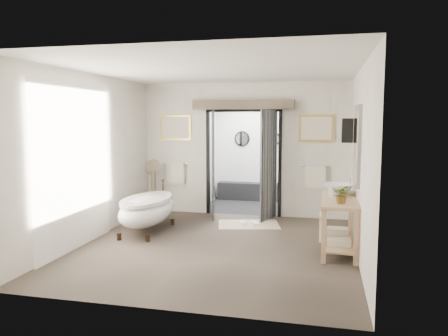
{
  "coord_description": "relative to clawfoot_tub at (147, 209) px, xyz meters",
  "views": [
    {
      "loc": [
        1.72,
        -6.87,
        2.1
      ],
      "look_at": [
        0.0,
        0.6,
        1.25
      ],
      "focal_mm": 35.0,
      "sensor_mm": 36.0,
      "label": 1
    }
  ],
  "objects": [
    {
      "name": "soap_bottle_b",
      "position": [
        3.43,
        0.27,
        0.5
      ],
      "size": [
        0.16,
        0.16,
        0.16
      ],
      "primitive_type": "imported",
      "rotation": [
        0.0,
        0.0,
        -0.38
      ],
      "color": "gray",
      "rests_on": "vanity"
    },
    {
      "name": "vanity",
      "position": [
        3.44,
        -0.38,
        0.07
      ],
      "size": [
        0.57,
        1.6,
        0.85
      ],
      "color": "tan",
      "rests_on": "ground_plane"
    },
    {
      "name": "back_wall_dressing",
      "position": [
        1.48,
        1.68,
        1.13
      ],
      "size": [
        3.82,
        0.79,
        2.52
      ],
      "color": "black",
      "rests_on": "ground_plane"
    },
    {
      "name": "shower_room",
      "position": [
        1.48,
        3.36,
        0.47
      ],
      "size": [
        2.22,
        2.01,
        2.51
      ],
      "color": "black",
      "rests_on": "ground_plane"
    },
    {
      "name": "basin",
      "position": [
        3.45,
        0.01,
        0.51
      ],
      "size": [
        0.69,
        0.69,
        0.18
      ],
      "primitive_type": "imported",
      "rotation": [
        0.0,
        0.0,
        -0.43
      ],
      "color": "white",
      "rests_on": "vanity"
    },
    {
      "name": "clawfoot_tub",
      "position": [
        0.0,
        0.0,
        0.0
      ],
      "size": [
        0.81,
        1.81,
        0.88
      ],
      "color": "#322517",
      "rests_on": "ground_plane"
    },
    {
      "name": "rug",
      "position": [
        1.76,
        0.96,
        -0.42
      ],
      "size": [
        1.35,
        1.06,
        0.01
      ],
      "primitive_type": "cube",
      "rotation": [
        0.0,
        0.0,
        0.24
      ],
      "color": "#C4B498",
      "rests_on": "ground_plane"
    },
    {
      "name": "pedestal_mirror",
      "position": [
        -0.44,
        1.4,
        0.1
      ],
      "size": [
        0.37,
        0.24,
        1.24
      ],
      "color": "brown",
      "rests_on": "ground_plane"
    },
    {
      "name": "soap_bottle_a",
      "position": [
        3.33,
        -0.29,
        0.52
      ],
      "size": [
        0.1,
        0.1,
        0.2
      ],
      "primitive_type": "imported",
      "rotation": [
        0.0,
        0.0,
        -0.13
      ],
      "color": "gray",
      "rests_on": "vanity"
    },
    {
      "name": "slippers",
      "position": [
        1.76,
        0.95,
        -0.39
      ],
      "size": [
        0.44,
        0.28,
        0.05
      ],
      "color": "silver",
      "rests_on": "rug"
    },
    {
      "name": "ground_plane",
      "position": [
        1.48,
        -0.63,
        -0.43
      ],
      "size": [
        5.0,
        5.0,
        0.0
      ],
      "primitive_type": "plane",
      "color": "brown"
    },
    {
      "name": "plant",
      "position": [
        3.48,
        -0.84,
        0.56
      ],
      "size": [
        0.31,
        0.29,
        0.28
      ],
      "primitive_type": "imported",
      "rotation": [
        0.0,
        0.0,
        -0.31
      ],
      "color": "gray",
      "rests_on": "vanity"
    },
    {
      "name": "room_shell",
      "position": [
        1.45,
        -0.75,
        1.43
      ],
      "size": [
        4.52,
        5.02,
        2.91
      ],
      "color": "silver",
      "rests_on": "ground_plane"
    }
  ]
}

